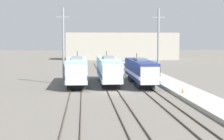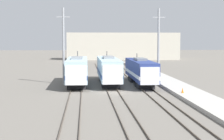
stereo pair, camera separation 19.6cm
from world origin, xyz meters
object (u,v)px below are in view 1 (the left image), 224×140
at_px(locomotive_center, 108,70).
at_px(catenary_tower_right, 158,45).
at_px(locomotive_far_right, 141,71).
at_px(traffic_cone, 183,90).
at_px(catenary_tower_left, 63,45).
at_px(locomotive_far_left, 77,71).

bearing_deg(locomotive_center, catenary_tower_right, 2.21).
relative_size(locomotive_center, locomotive_far_right, 1.04).
bearing_deg(traffic_cone, locomotive_far_right, 105.48).
xyz_separation_m(locomotive_far_right, catenary_tower_left, (-11.78, 1.74, 3.95)).
bearing_deg(locomotive_far_left, catenary_tower_right, 7.01).
distance_m(catenary_tower_left, catenary_tower_right, 14.82).
bearing_deg(locomotive_center, catenary_tower_left, 177.49).
bearing_deg(locomotive_far_right, locomotive_far_left, 178.99).
relative_size(locomotive_far_left, catenary_tower_right, 1.39).
bearing_deg(locomotive_far_left, locomotive_center, 14.60).
bearing_deg(locomotive_far_right, locomotive_center, 163.53).
distance_m(locomotive_far_left, catenary_tower_right, 13.38).
distance_m(catenary_tower_right, traffic_cone, 14.73).
bearing_deg(locomotive_center, locomotive_far_left, -165.40).
height_order(locomotive_center, traffic_cone, locomotive_center).
height_order(locomotive_center, catenary_tower_right, catenary_tower_right).
xyz_separation_m(locomotive_far_left, locomotive_center, (4.84, 1.26, 0.00)).
xyz_separation_m(locomotive_center, catenary_tower_left, (-6.94, 0.30, 3.83)).
bearing_deg(locomotive_far_right, catenary_tower_right, 29.75).
height_order(locomotive_far_left, locomotive_center, locomotive_far_left).
distance_m(locomotive_center, traffic_cone, 15.78).
height_order(locomotive_far_right, traffic_cone, locomotive_far_right).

